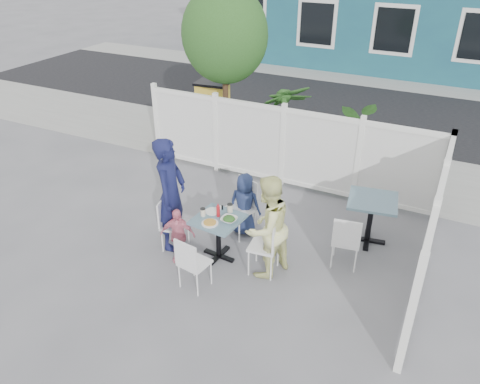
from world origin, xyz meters
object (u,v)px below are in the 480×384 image
at_px(boy, 245,204).
at_px(toddler, 178,235).
at_px(chair_left, 170,220).
at_px(chair_near, 191,261).
at_px(spare_table, 372,209).
at_px(man, 171,194).
at_px(utility_cabinet, 213,111).
at_px(main_table, 218,227).
at_px(chair_right, 269,242).
at_px(chair_back, 243,203).
at_px(woman, 267,227).

distance_m(boy, toddler, 1.27).
bearing_deg(chair_left, chair_near, 36.64).
relative_size(spare_table, toddler, 0.94).
height_order(chair_left, man, man).
height_order(utility_cabinet, spare_table, utility_cabinet).
relative_size(spare_table, chair_near, 1.02).
bearing_deg(main_table, toddler, -147.49).
height_order(utility_cabinet, main_table, utility_cabinet).
height_order(main_table, chair_right, chair_right).
height_order(chair_right, toddler, chair_right).
xyz_separation_m(main_table, chair_back, (0.02, 0.80, 0.01)).
xyz_separation_m(spare_table, chair_near, (-1.96, -2.25, -0.12)).
relative_size(main_table, boy, 0.67).
relative_size(spare_table, chair_back, 0.89).
xyz_separation_m(chair_left, chair_near, (0.83, -0.72, -0.01)).
relative_size(woman, toddler, 1.75).
relative_size(man, boy, 1.70).
xyz_separation_m(main_table, boy, (0.06, 0.80, -0.01)).
height_order(chair_back, boy, boy).
bearing_deg(chair_left, chair_back, 124.41).
relative_size(utility_cabinet, main_table, 1.79).
bearing_deg(toddler, main_table, 10.52).
distance_m(utility_cabinet, chair_back, 4.22).
bearing_deg(main_table, utility_cabinet, 120.01).
bearing_deg(main_table, boy, 85.68).
bearing_deg(toddler, woman, -8.06).
xyz_separation_m(chair_right, toddler, (-1.35, -0.34, -0.09)).
relative_size(spare_table, boy, 0.79).
bearing_deg(chair_left, utility_cabinet, -171.68).
xyz_separation_m(main_table, man, (-0.81, -0.00, 0.37)).
height_order(spare_table, chair_near, chair_near).
bearing_deg(man, toddler, -149.79).
xyz_separation_m(spare_table, woman, (-1.18, -1.44, 0.18)).
height_order(chair_near, toddler, toddler).
distance_m(main_table, man, 0.89).
distance_m(woman, toddler, 1.39).
distance_m(utility_cabinet, chair_near, 5.60).
relative_size(utility_cabinet, chair_back, 1.35).
xyz_separation_m(spare_table, chair_left, (-2.78, -1.53, -0.11)).
bearing_deg(chair_right, chair_near, 129.37).
distance_m(main_table, chair_near, 0.81).
distance_m(utility_cabinet, spare_table, 5.21).
distance_m(chair_left, chair_near, 1.10).
bearing_deg(chair_near, utility_cabinet, 124.63).
bearing_deg(woman, chair_back, -114.43).
xyz_separation_m(main_table, chair_near, (0.02, -0.81, -0.06)).
xyz_separation_m(spare_table, chair_right, (-1.14, -1.43, -0.07)).
distance_m(chair_back, toddler, 1.25).
height_order(spare_table, chair_back, chair_back).
distance_m(main_table, woman, 0.83).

